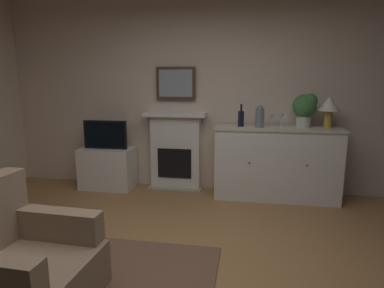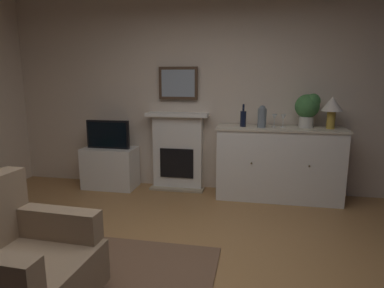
# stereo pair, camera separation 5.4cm
# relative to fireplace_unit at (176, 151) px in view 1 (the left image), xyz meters

# --- Properties ---
(wall_rear) EXTENTS (6.06, 0.06, 2.87)m
(wall_rear) POSITION_rel_fireplace_unit_xyz_m (0.50, 0.13, 0.89)
(wall_rear) COLOR beige
(wall_rear) RESTS_ON ground_plane
(fireplace_unit) EXTENTS (0.87, 0.30, 1.10)m
(fireplace_unit) POSITION_rel_fireplace_unit_xyz_m (0.00, 0.00, 0.00)
(fireplace_unit) COLOR white
(fireplace_unit) RESTS_ON ground_plane
(framed_picture) EXTENTS (0.55, 0.04, 0.45)m
(framed_picture) POSITION_rel_fireplace_unit_xyz_m (-0.00, 0.05, 0.95)
(framed_picture) COLOR #473323
(sideboard_cabinet) EXTENTS (1.61, 0.49, 0.96)m
(sideboard_cabinet) POSITION_rel_fireplace_unit_xyz_m (1.39, -0.18, -0.07)
(sideboard_cabinet) COLOR white
(sideboard_cabinet) RESTS_ON ground_plane
(table_lamp) EXTENTS (0.26, 0.26, 0.40)m
(table_lamp) POSITION_rel_fireplace_unit_xyz_m (1.99, -0.18, 0.69)
(table_lamp) COLOR #B79338
(table_lamp) RESTS_ON sideboard_cabinet
(wine_bottle) EXTENTS (0.08, 0.08, 0.29)m
(wine_bottle) POSITION_rel_fireplace_unit_xyz_m (0.92, -0.19, 0.51)
(wine_bottle) COLOR black
(wine_bottle) RESTS_ON sideboard_cabinet
(wine_glass_left) EXTENTS (0.07, 0.07, 0.16)m
(wine_glass_left) POSITION_rel_fireplace_unit_xyz_m (1.31, -0.16, 0.53)
(wine_glass_left) COLOR silver
(wine_glass_left) RESTS_ON sideboard_cabinet
(wine_glass_center) EXTENTS (0.07, 0.07, 0.16)m
(wine_glass_center) POSITION_rel_fireplace_unit_xyz_m (1.42, -0.15, 0.53)
(wine_glass_center) COLOR silver
(wine_glass_center) RESTS_ON sideboard_cabinet
(vase_decorative) EXTENTS (0.11, 0.11, 0.28)m
(vase_decorative) POSITION_rel_fireplace_unit_xyz_m (1.15, -0.23, 0.55)
(vase_decorative) COLOR slate
(vase_decorative) RESTS_ON sideboard_cabinet
(tv_cabinet) EXTENTS (0.75, 0.42, 0.59)m
(tv_cabinet) POSITION_rel_fireplace_unit_xyz_m (-0.98, -0.16, -0.25)
(tv_cabinet) COLOR white
(tv_cabinet) RESTS_ON ground_plane
(tv_set) EXTENTS (0.62, 0.07, 0.40)m
(tv_set) POSITION_rel_fireplace_unit_xyz_m (-0.98, -0.19, 0.24)
(tv_set) COLOR black
(tv_set) RESTS_ON tv_cabinet
(potted_plant_small) EXTENTS (0.30, 0.30, 0.43)m
(potted_plant_small) POSITION_rel_fireplace_unit_xyz_m (1.71, -0.13, 0.66)
(potted_plant_small) COLOR beige
(potted_plant_small) RESTS_ON sideboard_cabinet
(armchair) EXTENTS (0.84, 0.81, 0.92)m
(armchair) POSITION_rel_fireplace_unit_xyz_m (-0.43, -2.78, -0.17)
(armchair) COLOR #8C7259
(armchair) RESTS_ON ground_plane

